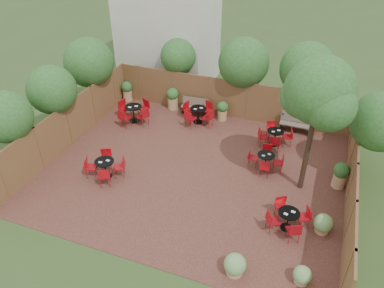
% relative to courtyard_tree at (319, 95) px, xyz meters
% --- Properties ---
extents(ground, '(80.00, 80.00, 0.00)m').
position_rel_courtyard_tree_xyz_m(ground, '(-4.26, -0.52, -4.05)').
color(ground, '#354F23').
rests_on(ground, ground).
extents(courtyard_paving, '(12.00, 10.00, 0.02)m').
position_rel_courtyard_tree_xyz_m(courtyard_paving, '(-4.26, -0.52, -4.04)').
color(courtyard_paving, '#3E2019').
rests_on(courtyard_paving, ground).
extents(fence_back, '(12.00, 0.08, 2.00)m').
position_rel_courtyard_tree_xyz_m(fence_back, '(-4.26, 4.48, -3.05)').
color(fence_back, brown).
rests_on(fence_back, ground).
extents(fence_left, '(0.08, 10.00, 2.00)m').
position_rel_courtyard_tree_xyz_m(fence_left, '(-10.26, -0.52, -3.05)').
color(fence_left, brown).
rests_on(fence_left, ground).
extents(fence_right, '(0.08, 10.00, 2.00)m').
position_rel_courtyard_tree_xyz_m(fence_right, '(1.74, -0.52, -3.05)').
color(fence_right, brown).
rests_on(fence_right, ground).
extents(neighbour_building, '(5.00, 4.00, 8.00)m').
position_rel_courtyard_tree_xyz_m(neighbour_building, '(-8.76, 7.48, -0.05)').
color(neighbour_building, beige).
rests_on(neighbour_building, ground).
extents(overhang_foliage, '(15.54, 10.60, 2.58)m').
position_rel_courtyard_tree_xyz_m(overhang_foliage, '(-5.34, 2.72, -1.35)').
color(overhang_foliage, '#24581C').
rests_on(overhang_foliage, ground).
extents(courtyard_tree, '(2.60, 2.50, 5.40)m').
position_rel_courtyard_tree_xyz_m(courtyard_tree, '(0.00, 0.00, 0.00)').
color(courtyard_tree, black).
rests_on(courtyard_tree, courtyard_paving).
extents(park_bench_left, '(1.39, 0.52, 0.84)m').
position_rel_courtyard_tree_xyz_m(park_bench_left, '(-5.93, 4.10, -3.60)').
color(park_bench_left, brown).
rests_on(park_bench_left, courtyard_paving).
extents(park_bench_right, '(1.54, 0.50, 0.95)m').
position_rel_courtyard_tree_xyz_m(park_bench_right, '(-0.76, 4.11, -3.54)').
color(park_bench_right, brown).
rests_on(park_bench_right, courtyard_paving).
extents(bistro_tables, '(10.00, 7.27, 0.96)m').
position_rel_courtyard_tree_xyz_m(bistro_tables, '(-4.61, 0.91, -3.58)').
color(bistro_tables, black).
rests_on(bistro_tables, courtyard_paving).
extents(planters, '(11.91, 4.24, 1.18)m').
position_rel_courtyard_tree_xyz_m(planters, '(-5.20, 3.24, -3.43)').
color(planters, tan).
rests_on(planters, courtyard_paving).
extents(low_shrubs, '(3.02, 3.38, 0.74)m').
position_rel_courtyard_tree_xyz_m(low_shrubs, '(-0.07, -3.75, -3.70)').
color(low_shrubs, tan).
rests_on(low_shrubs, courtyard_paving).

